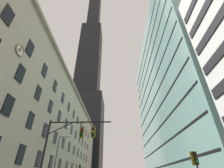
{
  "coord_description": "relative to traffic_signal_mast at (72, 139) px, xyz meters",
  "views": [
    {
      "loc": [
        0.65,
        -12.05,
        1.4
      ],
      "look_at": [
        -0.47,
        27.64,
        25.95
      ],
      "focal_mm": 24.84,
      "sensor_mm": 36.0,
      "label": 1
    }
  ],
  "objects": [
    {
      "name": "glass_office_midrise",
      "position": [
        23.64,
        23.83,
        17.76
      ],
      "size": [
        17.64,
        47.6,
        45.29
      ],
      "color": "gray",
      "rests_on": "ground"
    },
    {
      "name": "dark_skyscraper",
      "position": [
        -16.13,
        79.25,
        64.7
      ],
      "size": [
        23.82,
        23.82,
        236.22
      ],
      "color": "black",
      "rests_on": "ground"
    },
    {
      "name": "station_building",
      "position": [
        -13.99,
        26.26,
        6.95
      ],
      "size": [
        14.4,
        72.9,
        23.71
      ],
      "color": "#B2A88E",
      "rests_on": "ground"
    },
    {
      "name": "traffic_light_near_right",
      "position": [
        11.03,
        -1.83,
        -2.13
      ],
      "size": [
        0.4,
        0.63,
        3.29
      ],
      "color": "black",
      "rests_on": "sidewalk_right"
    },
    {
      "name": "traffic_signal_mast",
      "position": [
        0.0,
        0.0,
        0.0
      ],
      "size": [
        6.73,
        0.63,
        6.75
      ],
      "color": "black",
      "rests_on": "sidewalk_left"
    },
    {
      "name": "street_lamppost",
      "position": [
        -4.38,
        9.31,
        -0.4
      ],
      "size": [
        2.06,
        0.32,
        7.28
      ],
      "color": "#47474C",
      "rests_on": "sidewalk_left"
    }
  ]
}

